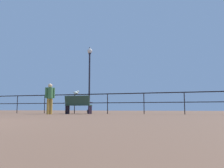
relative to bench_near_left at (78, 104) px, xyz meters
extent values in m
cube|color=black|center=(0.39, 0.82, 0.57)|extent=(22.38, 0.05, 0.05)
cube|color=black|center=(0.39, 0.82, 0.07)|extent=(22.38, 0.04, 0.04)
cylinder|color=black|center=(-4.70, 0.82, 0.02)|extent=(0.04, 0.04, 1.10)
cylinder|color=black|center=(-2.66, 0.82, 0.02)|extent=(0.04, 0.04, 1.10)
cylinder|color=black|center=(-0.63, 0.82, 0.02)|extent=(0.04, 0.04, 1.10)
cylinder|color=black|center=(1.41, 0.82, 0.02)|extent=(0.04, 0.04, 1.10)
cylinder|color=black|center=(3.44, 0.82, 0.02)|extent=(0.04, 0.04, 1.10)
cylinder|color=black|center=(5.47, 0.82, 0.02)|extent=(0.04, 0.04, 1.10)
cube|color=#294234|center=(0.00, 0.09, -0.06)|extent=(1.43, 0.53, 0.05)
cube|color=#294234|center=(0.00, -0.13, 0.19)|extent=(1.41, 0.18, 0.51)
cube|color=black|center=(0.66, 0.11, -0.30)|extent=(0.05, 0.44, 0.47)
cube|color=black|center=(0.66, 0.30, 0.08)|extent=(0.05, 0.34, 0.04)
cube|color=black|center=(-0.67, 0.07, -0.30)|extent=(0.05, 0.44, 0.47)
cube|color=black|center=(-0.67, 0.26, 0.08)|extent=(0.05, 0.34, 0.04)
cylinder|color=black|center=(0.19, 1.07, -0.42)|extent=(0.23, 0.23, 0.22)
cylinder|color=black|center=(0.19, 1.07, 1.33)|extent=(0.10, 0.10, 3.29)
cylinder|color=black|center=(0.19, 1.07, 3.01)|extent=(0.15, 0.15, 0.06)
sphere|color=silver|center=(0.19, 1.07, 3.19)|extent=(0.29, 0.29, 0.29)
cone|color=black|center=(0.19, 1.07, 3.38)|extent=(0.11, 0.11, 0.10)
cylinder|color=#B38735|center=(-0.98, -1.06, -0.14)|extent=(0.14, 0.14, 0.79)
cylinder|color=#B38735|center=(-1.08, -1.17, -0.14)|extent=(0.14, 0.14, 0.79)
cylinder|color=#3F7442|center=(-1.03, -1.11, 0.54)|extent=(0.30, 0.30, 0.57)
cylinder|color=#3F7442|center=(-0.90, -0.96, 0.55)|extent=(0.10, 0.10, 0.53)
cylinder|color=#3F7442|center=(-1.16, -1.26, 0.55)|extent=(0.10, 0.10, 0.53)
sphere|color=#E8BD8D|center=(-1.03, -1.11, 0.92)|extent=(0.20, 0.20, 0.20)
ellipsoid|color=silver|center=(-0.55, 0.82, 0.67)|extent=(0.27, 0.33, 0.16)
ellipsoid|color=gray|center=(-0.55, 0.82, 0.69)|extent=(0.22, 0.29, 0.05)
sphere|color=silver|center=(-0.49, 0.93, 0.74)|extent=(0.13, 0.13, 0.13)
cone|color=gold|center=(-0.46, 1.01, 0.74)|extent=(0.07, 0.07, 0.05)
cube|color=gray|center=(-0.61, 0.67, 0.68)|extent=(0.11, 0.12, 0.02)
camera|label=1|loc=(5.49, -10.97, -0.25)|focal=35.96mm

